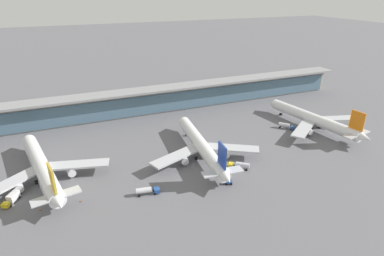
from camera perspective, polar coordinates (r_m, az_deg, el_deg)
ground_plane at (r=139.20m, az=3.05°, el=-5.93°), size 1200.00×1200.00×0.00m
airliner_left_stand at (r=136.84m, az=-25.39°, el=-6.43°), size 48.60×64.06×17.17m
airliner_centre_stand at (r=139.67m, az=1.77°, el=-3.27°), size 49.40×64.51×17.17m
airliner_right_stand at (r=179.89m, az=21.15°, el=1.48°), size 48.95×64.31×17.17m
service_truck_near_nose_yellow at (r=134.14m, az=8.64°, el=-6.60°), size 8.07×7.21×2.95m
service_truck_under_wing_yellow at (r=130.18m, az=-29.69°, el=-10.91°), size 5.72×7.45×3.10m
service_truck_mid_apron_blue at (r=118.62m, az=-8.14°, el=-11.06°), size 8.85×3.74×2.95m
service_truck_by_tail_blue at (r=124.12m, az=6.58°, el=-9.67°), size 3.28×2.61×2.05m
service_truck_on_taxiway_blue at (r=176.67m, az=16.57°, el=0.42°), size 7.37×7.95×2.95m
terminal_building at (r=193.12m, az=-5.48°, el=5.31°), size 250.37×12.80×15.20m
safety_cone_alpha at (r=121.33m, az=-19.42°, el=-12.28°), size 0.62×0.62×0.70m
safety_cone_bravo at (r=122.38m, az=-25.66°, el=-13.10°), size 0.62×0.62×0.70m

